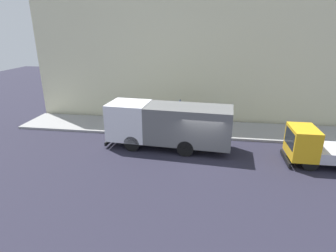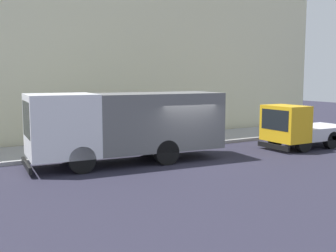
{
  "view_description": "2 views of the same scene",
  "coord_description": "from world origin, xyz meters",
  "px_view_note": "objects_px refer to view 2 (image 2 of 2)",
  "views": [
    {
      "loc": [
        -15.82,
        -0.17,
        7.67
      ],
      "look_at": [
        1.52,
        2.38,
        1.42
      ],
      "focal_mm": 28.96,
      "sensor_mm": 36.0,
      "label": 1
    },
    {
      "loc": [
        -14.75,
        9.43,
        3.71
      ],
      "look_at": [
        1.1,
        0.3,
        1.48
      ],
      "focal_mm": 43.82,
      "sensor_mm": 36.0,
      "label": 2
    }
  ],
  "objects_px": {
    "large_utility_truck": "(127,123)",
    "traffic_cone_orange": "(47,147)",
    "small_flatbed_truck": "(299,128)",
    "pedestrian_walking": "(112,126)",
    "street_sign_post": "(119,117)"
  },
  "relations": [
    {
      "from": "large_utility_truck",
      "to": "street_sign_post",
      "type": "distance_m",
      "value": 2.23
    },
    {
      "from": "small_flatbed_truck",
      "to": "traffic_cone_orange",
      "type": "distance_m",
      "value": 12.58
    },
    {
      "from": "large_utility_truck",
      "to": "pedestrian_walking",
      "type": "distance_m",
      "value": 4.42
    },
    {
      "from": "large_utility_truck",
      "to": "street_sign_post",
      "type": "height_order",
      "value": "large_utility_truck"
    },
    {
      "from": "pedestrian_walking",
      "to": "traffic_cone_orange",
      "type": "height_order",
      "value": "pedestrian_walking"
    },
    {
      "from": "small_flatbed_truck",
      "to": "traffic_cone_orange",
      "type": "height_order",
      "value": "small_flatbed_truck"
    },
    {
      "from": "large_utility_truck",
      "to": "traffic_cone_orange",
      "type": "xyz_separation_m",
      "value": [
        2.55,
        2.81,
        -1.2
      ]
    },
    {
      "from": "large_utility_truck",
      "to": "small_flatbed_truck",
      "type": "bearing_deg",
      "value": -92.41
    },
    {
      "from": "large_utility_truck",
      "to": "traffic_cone_orange",
      "type": "height_order",
      "value": "large_utility_truck"
    },
    {
      "from": "traffic_cone_orange",
      "to": "pedestrian_walking",
      "type": "bearing_deg",
      "value": -66.16
    },
    {
      "from": "street_sign_post",
      "to": "small_flatbed_truck",
      "type": "bearing_deg",
      "value": -110.67
    },
    {
      "from": "small_flatbed_truck",
      "to": "street_sign_post",
      "type": "relative_size",
      "value": 1.76
    },
    {
      "from": "large_utility_truck",
      "to": "small_flatbed_truck",
      "type": "height_order",
      "value": "large_utility_truck"
    },
    {
      "from": "large_utility_truck",
      "to": "small_flatbed_truck",
      "type": "relative_size",
      "value": 1.79
    },
    {
      "from": "pedestrian_walking",
      "to": "traffic_cone_orange",
      "type": "xyz_separation_m",
      "value": [
        -1.7,
        3.84,
        -0.54
      ]
    }
  ]
}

